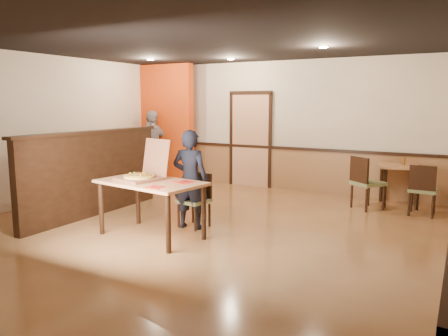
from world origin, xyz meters
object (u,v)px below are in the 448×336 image
(side_table, at_px, (399,174))
(diner_chair, at_px, (196,197))
(pizza_box, at_px, (142,175))
(side_chair_left, at_px, (365,181))
(condiment, at_px, (404,161))
(side_chair_right, at_px, (423,188))
(passerby, at_px, (152,147))
(diner, at_px, (190,179))
(main_table, at_px, (151,189))

(side_table, bearing_deg, diner_chair, -130.80)
(pizza_box, bearing_deg, side_chair_left, 63.86)
(side_chair_left, distance_m, side_table, 0.78)
(pizza_box, height_order, condiment, pizza_box)
(diner_chair, bearing_deg, side_table, 57.02)
(side_table, height_order, pizza_box, pizza_box)
(side_chair_right, relative_size, side_table, 1.01)
(side_chair_left, xyz_separation_m, passerby, (-4.96, 0.21, 0.34))
(diner, bearing_deg, diner_chair, -109.80)
(passerby, xyz_separation_m, pizza_box, (2.46, -3.32, 0.02))
(diner_chair, height_order, side_table, diner_chair)
(diner_chair, height_order, side_chair_right, side_chair_right)
(main_table, height_order, side_chair_left, side_chair_left)
(side_table, bearing_deg, pizza_box, -128.89)
(passerby, distance_m, condiment, 5.53)
(diner_chair, bearing_deg, passerby, 146.16)
(side_chair_left, bearing_deg, main_table, 91.32)
(diner_chair, height_order, diner, diner)
(diner_chair, bearing_deg, side_chair_right, 45.82)
(main_table, bearing_deg, diner_chair, 79.56)
(side_chair_left, xyz_separation_m, side_table, (0.49, 0.61, 0.06))
(diner_chair, xyz_separation_m, condiment, (2.62, 3.05, 0.38))
(passerby, relative_size, pizza_box, 2.34)
(side_chair_right, distance_m, passerby, 5.92)
(main_table, height_order, pizza_box, pizza_box)
(main_table, height_order, diner, diner)
(condiment, bearing_deg, main_table, -126.93)
(main_table, bearing_deg, side_chair_right, 51.91)
(side_table, xyz_separation_m, passerby, (-5.46, -0.40, 0.28))
(side_chair_right, xyz_separation_m, diner, (-3.03, -2.49, 0.27))
(pizza_box, bearing_deg, side_chair_right, 54.67)
(diner, bearing_deg, pizza_box, 43.88)
(diner, xyz_separation_m, passerby, (-2.87, 2.71, 0.11))
(pizza_box, bearing_deg, diner_chair, 72.51)
(main_table, xyz_separation_m, side_chair_left, (2.33, 3.15, -0.18))
(diner_chair, height_order, pizza_box, pizza_box)
(side_chair_right, relative_size, diner, 0.58)
(main_table, height_order, side_chair_right, side_chair_right)
(side_chair_right, bearing_deg, diner, 39.62)
(side_chair_left, relative_size, condiment, 7.13)
(main_table, height_order, diner_chair, diner_chair)
(main_table, bearing_deg, pizza_box, 177.24)
(diner, bearing_deg, condiment, -141.36)
(diner_chair, bearing_deg, pizza_box, -112.36)
(side_table, height_order, diner, diner)
(side_table, relative_size, condiment, 6.51)
(side_chair_left, bearing_deg, diner_chair, 86.67)
(diner_chair, bearing_deg, diner, -90.19)
(diner, bearing_deg, side_chair_right, -152.35)
(pizza_box, xyz_separation_m, condiment, (3.05, 3.80, -0.05))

